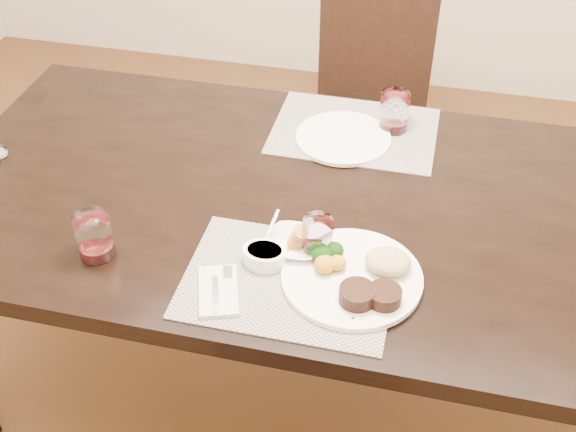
% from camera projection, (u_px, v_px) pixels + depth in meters
% --- Properties ---
extents(ground_plane, '(4.50, 4.50, 0.00)m').
position_uv_depth(ground_plane, '(315.00, 384.00, 2.29)').
color(ground_plane, '#4D3319').
rests_on(ground_plane, ground).
extents(dining_table, '(2.00, 1.00, 0.75)m').
position_uv_depth(dining_table, '(321.00, 225.00, 1.87)').
color(dining_table, black).
rests_on(dining_table, ground).
extents(chair_far, '(0.42, 0.42, 0.90)m').
position_uv_depth(chair_far, '(369.00, 99.00, 2.67)').
color(chair_far, black).
rests_on(chair_far, ground).
extents(placemat_near, '(0.46, 0.34, 0.00)m').
position_uv_depth(placemat_near, '(288.00, 280.00, 1.59)').
color(placemat_near, gray).
rests_on(placemat_near, dining_table).
extents(placemat_far, '(0.46, 0.34, 0.00)m').
position_uv_depth(placemat_far, '(354.00, 131.00, 2.05)').
color(placemat_far, gray).
rests_on(placemat_far, dining_table).
extents(dinner_plate, '(0.31, 0.31, 0.06)m').
position_uv_depth(dinner_plate, '(358.00, 276.00, 1.58)').
color(dinner_plate, white).
rests_on(dinner_plate, placemat_near).
extents(napkin_fork, '(0.13, 0.17, 0.01)m').
position_uv_depth(napkin_fork, '(219.00, 291.00, 1.56)').
color(napkin_fork, white).
rests_on(napkin_fork, placemat_near).
extents(steak_knife, '(0.03, 0.25, 0.01)m').
position_uv_depth(steak_knife, '(357.00, 302.00, 1.53)').
color(steak_knife, white).
rests_on(steak_knife, placemat_near).
extents(cracker_bowl, '(0.13, 0.13, 0.06)m').
position_uv_depth(cracker_bowl, '(295.00, 244.00, 1.66)').
color(cracker_bowl, white).
rests_on(cracker_bowl, placemat_near).
extents(sauce_ramekin, '(0.10, 0.15, 0.08)m').
position_uv_depth(sauce_ramekin, '(265.00, 255.00, 1.62)').
color(sauce_ramekin, white).
rests_on(sauce_ramekin, placemat_near).
extents(wine_glass_near, '(0.07, 0.07, 0.10)m').
position_uv_depth(wine_glass_near, '(318.00, 238.00, 1.63)').
color(wine_glass_near, white).
rests_on(wine_glass_near, placemat_near).
extents(far_plate, '(0.27, 0.27, 0.01)m').
position_uv_depth(far_plate, '(343.00, 138.00, 2.01)').
color(far_plate, white).
rests_on(far_plate, placemat_far).
extents(wine_glass_far, '(0.08, 0.08, 0.11)m').
position_uv_depth(wine_glass_far, '(394.00, 113.00, 2.03)').
color(wine_glass_far, white).
rests_on(wine_glass_far, placemat_far).
extents(wine_glass_side, '(0.08, 0.08, 0.11)m').
position_uv_depth(wine_glass_side, '(95.00, 238.00, 1.63)').
color(wine_glass_side, white).
rests_on(wine_glass_side, dining_table).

